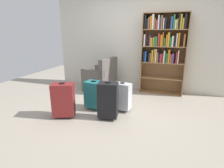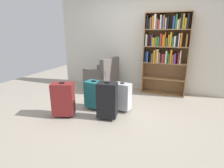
{
  "view_description": "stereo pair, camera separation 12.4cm",
  "coord_description": "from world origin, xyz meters",
  "px_view_note": "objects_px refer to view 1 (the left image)",
  "views": [
    {
      "loc": [
        0.9,
        -3.04,
        1.53
      ],
      "look_at": [
        -0.19,
        0.13,
        0.55
      ],
      "focal_mm": 28.39,
      "sensor_mm": 36.0,
      "label": 1
    },
    {
      "loc": [
        1.02,
        -2.99,
        1.53
      ],
      "look_at": [
        -0.19,
        0.13,
        0.55
      ],
      "focal_mm": 28.39,
      "sensor_mm": 36.0,
      "label": 2
    }
  ],
  "objects_px": {
    "bookshelf": "(163,47)",
    "mug": "(118,93)",
    "suitcase_black": "(108,100)",
    "suitcase_dark_red": "(63,100)",
    "suitcase_silver": "(122,96)",
    "suitcase_teal": "(94,94)",
    "armchair": "(101,79)"
  },
  "relations": [
    {
      "from": "suitcase_black",
      "to": "armchair",
      "type": "bearing_deg",
      "value": 116.92
    },
    {
      "from": "suitcase_silver",
      "to": "bookshelf",
      "type": "bearing_deg",
      "value": 65.41
    },
    {
      "from": "armchair",
      "to": "suitcase_dark_red",
      "type": "height_order",
      "value": "armchair"
    },
    {
      "from": "mug",
      "to": "suitcase_dark_red",
      "type": "xyz_separation_m",
      "value": [
        -0.59,
        -1.49,
        0.3
      ]
    },
    {
      "from": "mug",
      "to": "suitcase_dark_red",
      "type": "bearing_deg",
      "value": -111.56
    },
    {
      "from": "suitcase_teal",
      "to": "suitcase_dark_red",
      "type": "distance_m",
      "value": 0.65
    },
    {
      "from": "suitcase_teal",
      "to": "suitcase_dark_red",
      "type": "bearing_deg",
      "value": -124.96
    },
    {
      "from": "suitcase_teal",
      "to": "suitcase_silver",
      "type": "xyz_separation_m",
      "value": [
        0.57,
        0.09,
        -0.0
      ]
    },
    {
      "from": "suitcase_silver",
      "to": "suitcase_dark_red",
      "type": "height_order",
      "value": "suitcase_dark_red"
    },
    {
      "from": "suitcase_black",
      "to": "bookshelf",
      "type": "bearing_deg",
      "value": 66.68
    },
    {
      "from": "bookshelf",
      "to": "mug",
      "type": "distance_m",
      "value": 1.61
    },
    {
      "from": "armchair",
      "to": "suitcase_black",
      "type": "height_order",
      "value": "armchair"
    },
    {
      "from": "suitcase_silver",
      "to": "suitcase_dark_red",
      "type": "distance_m",
      "value": 1.13
    },
    {
      "from": "armchair",
      "to": "suitcase_silver",
      "type": "height_order",
      "value": "armchair"
    },
    {
      "from": "suitcase_silver",
      "to": "suitcase_dark_red",
      "type": "bearing_deg",
      "value": -146.46
    },
    {
      "from": "armchair",
      "to": "suitcase_teal",
      "type": "distance_m",
      "value": 1.22
    },
    {
      "from": "bookshelf",
      "to": "suitcase_black",
      "type": "height_order",
      "value": "bookshelf"
    },
    {
      "from": "bookshelf",
      "to": "armchair",
      "type": "relative_size",
      "value": 2.2
    },
    {
      "from": "mug",
      "to": "suitcase_dark_red",
      "type": "height_order",
      "value": "suitcase_dark_red"
    },
    {
      "from": "mug",
      "to": "bookshelf",
      "type": "bearing_deg",
      "value": 28.55
    },
    {
      "from": "bookshelf",
      "to": "suitcase_teal",
      "type": "relative_size",
      "value": 3.28
    },
    {
      "from": "mug",
      "to": "suitcase_black",
      "type": "bearing_deg",
      "value": -80.77
    },
    {
      "from": "bookshelf",
      "to": "armchair",
      "type": "bearing_deg",
      "value": -168.15
    },
    {
      "from": "suitcase_teal",
      "to": "mug",
      "type": "bearing_deg",
      "value": 77.28
    },
    {
      "from": "bookshelf",
      "to": "suitcase_silver",
      "type": "bearing_deg",
      "value": -114.59
    },
    {
      "from": "bookshelf",
      "to": "suitcase_black",
      "type": "relative_size",
      "value": 2.81
    },
    {
      "from": "mug",
      "to": "suitcase_black",
      "type": "distance_m",
      "value": 1.34
    },
    {
      "from": "suitcase_silver",
      "to": "armchair",
      "type": "bearing_deg",
      "value": 129.97
    },
    {
      "from": "bookshelf",
      "to": "mug",
      "type": "bearing_deg",
      "value": -151.45
    },
    {
      "from": "bookshelf",
      "to": "suitcase_teal",
      "type": "bearing_deg",
      "value": -128.98
    },
    {
      "from": "mug",
      "to": "armchair",
      "type": "bearing_deg",
      "value": 158.62
    },
    {
      "from": "armchair",
      "to": "suitcase_dark_red",
      "type": "relative_size",
      "value": 1.34
    }
  ]
}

